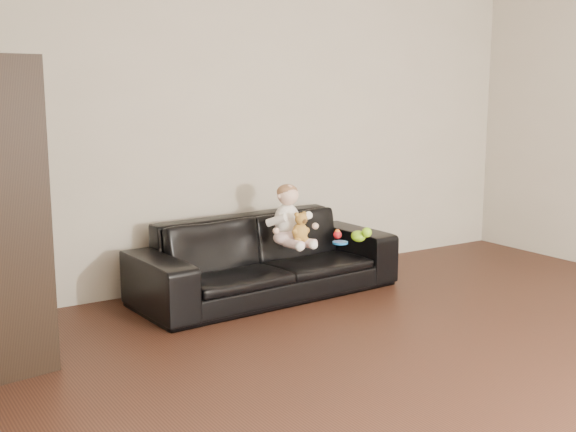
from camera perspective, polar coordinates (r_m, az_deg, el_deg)
floor at (r=4.01m, az=19.78°, el=-12.87°), size 5.50×5.50×0.00m
wall_back at (r=5.79m, az=-1.53°, el=7.92°), size 5.00×0.00×5.00m
wall_left at (r=2.27m, az=-20.33°, el=3.78°), size 0.00×5.50×5.50m
sofa at (r=5.33m, az=-1.76°, el=-3.27°), size 2.02×0.89×0.58m
baby at (r=5.25m, az=0.07°, el=-0.24°), size 0.33×0.40×0.45m
teddy_bear at (r=5.15m, az=0.99°, el=-0.91°), size 0.15×0.15×0.22m
toy_green at (r=5.44m, az=5.58°, el=-1.60°), size 0.13×0.15×0.09m
toy_rattle at (r=5.53m, az=3.93°, el=-1.49°), size 0.07×0.07×0.07m
toy_blue_disc at (r=5.37m, az=4.15°, el=-2.11°), size 0.13×0.13×0.02m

